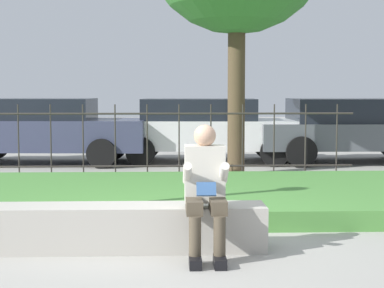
{
  "coord_description": "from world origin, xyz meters",
  "views": [
    {
      "loc": [
        0.09,
        -6.21,
        1.58
      ],
      "look_at": [
        0.41,
        2.54,
        0.83
      ],
      "focal_mm": 60.0,
      "sensor_mm": 36.0,
      "label": 1
    }
  ],
  "objects_px": {
    "car_parked_right": "(348,128)",
    "car_parked_left": "(43,129)",
    "person_seated_reader": "(205,186)",
    "car_parked_center": "(205,128)",
    "stone_bench": "(120,230)"
  },
  "relations": [
    {
      "from": "car_parked_right",
      "to": "car_parked_center",
      "type": "relative_size",
      "value": 0.9
    },
    {
      "from": "car_parked_center",
      "to": "stone_bench",
      "type": "bearing_deg",
      "value": -96.38
    },
    {
      "from": "person_seated_reader",
      "to": "car_parked_left",
      "type": "xyz_separation_m",
      "value": [
        -3.01,
        7.73,
        0.06
      ]
    },
    {
      "from": "car_parked_left",
      "to": "person_seated_reader",
      "type": "bearing_deg",
      "value": -65.29
    },
    {
      "from": "stone_bench",
      "to": "person_seated_reader",
      "type": "height_order",
      "value": "person_seated_reader"
    },
    {
      "from": "stone_bench",
      "to": "car_parked_center",
      "type": "relative_size",
      "value": 0.63
    },
    {
      "from": "person_seated_reader",
      "to": "car_parked_left",
      "type": "bearing_deg",
      "value": 111.26
    },
    {
      "from": "person_seated_reader",
      "to": "car_parked_right",
      "type": "relative_size",
      "value": 0.31
    },
    {
      "from": "car_parked_right",
      "to": "car_parked_center",
      "type": "bearing_deg",
      "value": 177.07
    },
    {
      "from": "car_parked_center",
      "to": "car_parked_right",
      "type": "bearing_deg",
      "value": -0.0
    },
    {
      "from": "person_seated_reader",
      "to": "car_parked_left",
      "type": "height_order",
      "value": "car_parked_left"
    },
    {
      "from": "stone_bench",
      "to": "car_parked_right",
      "type": "bearing_deg",
      "value": 59.63
    },
    {
      "from": "car_parked_right",
      "to": "car_parked_center",
      "type": "distance_m",
      "value": 3.09
    },
    {
      "from": "car_parked_right",
      "to": "car_parked_left",
      "type": "distance_m",
      "value": 6.55
    },
    {
      "from": "person_seated_reader",
      "to": "car_parked_center",
      "type": "height_order",
      "value": "car_parked_center"
    }
  ]
}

